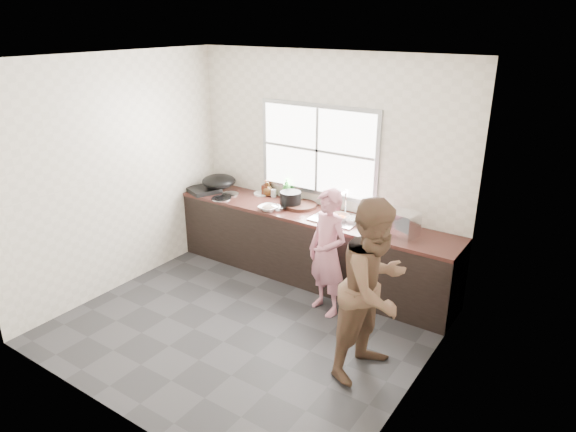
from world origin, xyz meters
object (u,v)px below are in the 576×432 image
Objects in this scene: cutting_board at (300,205)px; bowl_held at (352,220)px; dish_rack at (401,223)px; burner at (203,190)px; woman at (327,257)px; bowl_crabs at (340,218)px; black_pot at (291,199)px; bottle_green at (287,189)px; pot_lid_right at (230,194)px; bowl_mince at (268,208)px; pot_lid_left at (221,198)px; person_side at (374,289)px; plate_food at (262,194)px; wok at (219,181)px; bottle_brown_tall at (266,188)px; bottle_brown_short at (268,190)px; glass_jar at (274,193)px.

bowl_held is (0.76, -0.10, 0.01)m from cutting_board.
burner is at bearing -166.65° from dish_rack.
woman is 0.59m from bowl_crabs.
dish_rack reaches higher than black_pot.
pot_lid_right is at bearing -161.88° from bottle_green.
bottle_green is 1.16m from burner.
bowl_mince is 0.75m from pot_lid_left.
person_side is at bearing -55.02° from bowl_held.
bowl_held is 1.08m from bottle_green.
plate_food is at bearing 69.51° from person_side.
pot_lid_left is at bearing -148.32° from bottle_green.
pot_lid_left is (-1.77, -0.21, -0.03)m from bowl_held.
woman is 2.94× the size of wok.
bottle_brown_tall is (-0.36, 0.44, 0.07)m from bowl_mince.
cutting_board is 1.39× the size of bottle_green.
wok is at bearing 78.52° from person_side.
bottle_brown_short is at bearing 180.00° from bottle_green.
bottle_brown_tall is at bearing 21.01° from wok.
glass_jar is at bearing -176.68° from dish_rack.
bottle_brown_tall is at bearing 180.00° from bottle_brown_short.
burner is 0.24m from wok.
bowl_mince is 0.62× the size of burner.
wok reaches higher than glass_jar.
black_pot is 1.29m from burner.
burner is at bearing -176.48° from bowl_held.
bowl_held is at bearing 11.72° from bowl_mince.
woman reaches higher than bottle_brown_short.
pot_lid_right is (-1.65, 0.02, -0.02)m from bowl_crabs.
bottle_brown_tall is 0.85m from burner.
bowl_crabs is 1.23m from bottle_brown_short.
plate_food is at bearing 169.59° from cutting_board.
woman is at bearing -11.10° from burner.
dish_rack is at bearing -0.34° from wok.
bowl_held is (1.02, 0.21, 0.01)m from bowl_mince.
bowl_mince is (-1.86, 0.99, 0.06)m from person_side.
bowl_mince is at bearing 0.00° from pot_lid_left.
plate_food is at bearing 134.16° from bowl_mince.
woman reaches higher than wok.
black_pot is at bearing 61.46° from bowl_mince.
plate_food is 2.12× the size of glass_jar.
bottle_brown_short is (0.10, 0.00, 0.07)m from plate_food.
plate_food is at bearing 168.97° from bowl_crabs.
cutting_board is 0.60m from bottle_brown_short.
bottle_brown_tall is (-1.38, 0.78, 0.30)m from woman.
bottle_brown_tall is at bearing 0.00° from plate_food.
bowl_crabs is at bearing -11.71° from cutting_board.
bottle_brown_short is at bearing 167.82° from cutting_board.
bowl_held is at bearing -8.96° from plate_food.
pot_lid_left is (0.38, -0.08, -0.02)m from burner.
bowl_crabs is 1.64m from pot_lid_left.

